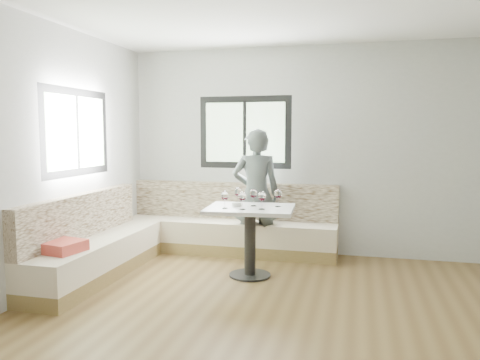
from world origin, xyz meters
name	(u,v)px	position (x,y,z in m)	size (l,w,h in m)	color
room	(272,160)	(-0.08, 0.08, 1.41)	(5.01, 5.01, 2.81)	brown
banquette	(176,236)	(-1.59, 1.63, 0.33)	(2.90, 2.80, 0.95)	olive
table	(250,225)	(-0.55, 1.29, 0.60)	(1.03, 0.82, 0.80)	black
person	(256,194)	(-0.65, 2.09, 0.85)	(0.62, 0.41, 1.70)	#4A5251
olive_ramekin	(237,204)	(-0.71, 1.31, 0.83)	(0.11, 0.11, 0.04)	white
wine_glass_a	(225,196)	(-0.80, 1.12, 0.94)	(0.09, 0.09, 0.20)	white
wine_glass_b	(242,197)	(-0.59, 1.10, 0.94)	(0.09, 0.09, 0.20)	white
wine_glass_c	(262,197)	(-0.39, 1.17, 0.94)	(0.09, 0.09, 0.20)	white
wine_glass_d	(253,194)	(-0.53, 1.38, 0.94)	(0.09, 0.09, 0.20)	white
wine_glass_e	(278,195)	(-0.25, 1.40, 0.94)	(0.09, 0.09, 0.20)	white
wine_glass_f	(238,193)	(-0.73, 1.45, 0.94)	(0.09, 0.09, 0.20)	white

